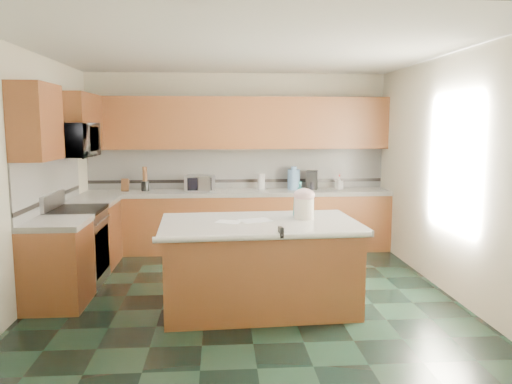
{
  "coord_description": "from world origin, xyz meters",
  "views": [
    {
      "loc": [
        -0.28,
        -5.5,
        1.91
      ],
      "look_at": [
        0.15,
        0.35,
        1.12
      ],
      "focal_mm": 35.0,
      "sensor_mm": 36.0,
      "label": 1
    }
  ],
  "objects": [
    {
      "name": "utensil_crock",
      "position": [
        -1.4,
        2.08,
        0.99
      ],
      "size": [
        0.12,
        0.12,
        0.15
      ],
      "primitive_type": "cylinder",
      "color": "black",
      "rests_on": "back_countertop"
    },
    {
      "name": "back_base_cab",
      "position": [
        0.0,
        2.0,
        0.43
      ],
      "size": [
        4.6,
        0.6,
        0.86
      ],
      "primitive_type": "cube",
      "color": "#3F1D0E",
      "rests_on": "ground"
    },
    {
      "name": "wall_left",
      "position": [
        -2.32,
        0.0,
        1.35
      ],
      "size": [
        0.04,
        4.6,
        2.7
      ],
      "primitive_type": "cube",
      "color": "beige",
      "rests_on": "ground"
    },
    {
      "name": "island_bullnose",
      "position": [
        0.13,
        -1.04,
        0.89
      ],
      "size": [
        2.03,
        0.16,
        0.06
      ],
      "primitive_type": "cylinder",
      "rotation": [
        0.0,
        1.57,
        0.05
      ],
      "color": "white",
      "rests_on": "island_base"
    },
    {
      "name": "range_cooktop",
      "position": [
        -2.0,
        0.5,
        0.9
      ],
      "size": [
        0.62,
        0.78,
        0.04
      ],
      "primitive_type": "cube",
      "color": "black",
      "rests_on": "range_body"
    },
    {
      "name": "clamp_handle",
      "position": [
        0.28,
        -1.09,
        0.91
      ],
      "size": [
        0.02,
        0.07,
        0.02
      ],
      "primitive_type": "cylinder",
      "rotation": [
        1.57,
        0.0,
        0.0
      ],
      "color": "black",
      "rests_on": "island_top"
    },
    {
      "name": "wall_front",
      "position": [
        0.0,
        -2.32,
        1.35
      ],
      "size": [
        4.6,
        0.04,
        2.7
      ],
      "primitive_type": "cube",
      "color": "beige",
      "rests_on": "ground"
    },
    {
      "name": "left_base_cab_front",
      "position": [
        -2.0,
        -0.24,
        0.43
      ],
      "size": [
        0.6,
        0.72,
        0.86
      ],
      "primitive_type": "cube",
      "color": "#3F1D0E",
      "rests_on": "ground"
    },
    {
      "name": "range_handle",
      "position": [
        -1.68,
        0.5,
        0.78
      ],
      "size": [
        0.02,
        0.66,
        0.02
      ],
      "primitive_type": "cylinder",
      "rotation": [
        1.57,
        0.0,
        0.0
      ],
      "color": "#B7B7BC",
      "rests_on": "range_body"
    },
    {
      "name": "wall_back",
      "position": [
        0.0,
        2.32,
        1.35
      ],
      "size": [
        4.6,
        0.04,
        2.7
      ],
      "primitive_type": "cube",
      "color": "beige",
      "rests_on": "ground"
    },
    {
      "name": "island_base",
      "position": [
        0.13,
        -0.44,
        0.43
      ],
      "size": [
        1.98,
        1.19,
        0.86
      ],
      "primitive_type": "cube",
      "rotation": [
        0.0,
        0.0,
        0.05
      ],
      "color": "#3F1D0E",
      "rests_on": "ground"
    },
    {
      "name": "coffee_carafe",
      "position": [
        1.15,
        2.04,
        0.98
      ],
      "size": [
        0.12,
        0.12,
        0.12
      ],
      "primitive_type": "cylinder",
      "color": "black",
      "rests_on": "back_countertop"
    },
    {
      "name": "paper_sheet_b",
      "position": [
        -0.19,
        -0.45,
        0.92
      ],
      "size": [
        0.3,
        0.26,
        0.0
      ],
      "primitive_type": "cube",
      "rotation": [
        0.0,
        0.0,
        -0.37
      ],
      "color": "white",
      "rests_on": "island_top"
    },
    {
      "name": "treat_jar_knob_end_r",
      "position": [
        0.65,
        -0.33,
        1.22
      ],
      "size": [
        0.04,
        0.04,
        0.04
      ],
      "primitive_type": "sphere",
      "color": "tan",
      "rests_on": "treat_jar_lid"
    },
    {
      "name": "treat_jar_lid",
      "position": [
        0.61,
        -0.33,
        1.17
      ],
      "size": [
        0.23,
        0.23,
        0.14
      ],
      "primitive_type": "ellipsoid",
      "color": "beige",
      "rests_on": "treat_jar"
    },
    {
      "name": "left_counter_rear",
      "position": [
        -2.0,
        1.29,
        0.89
      ],
      "size": [
        0.64,
        0.82,
        0.06
      ],
      "primitive_type": "cube",
      "color": "white",
      "rests_on": "left_base_cab_rear"
    },
    {
      "name": "left_counter_front",
      "position": [
        -2.0,
        -0.24,
        0.89
      ],
      "size": [
        0.64,
        0.72,
        0.06
      ],
      "primitive_type": "cube",
      "color": "white",
      "rests_on": "left_base_cab_front"
    },
    {
      "name": "utensil_bundle",
      "position": [
        -1.4,
        2.08,
        1.18
      ],
      "size": [
        0.07,
        0.07,
        0.22
      ],
      "primitive_type": "cylinder",
      "color": "#472814",
      "rests_on": "utensil_crock"
    },
    {
      "name": "back_countertop",
      "position": [
        0.0,
        2.0,
        0.89
      ],
      "size": [
        4.6,
        0.64,
        0.06
      ],
      "primitive_type": "cube",
      "color": "white",
      "rests_on": "back_base_cab"
    },
    {
      "name": "toaster_oven_door",
      "position": [
        -0.58,
        1.92,
        1.04
      ],
      "size": [
        0.36,
        0.01,
        0.19
      ],
      "primitive_type": "cube",
      "color": "black",
      "rests_on": "toaster_oven"
    },
    {
      "name": "back_upper_cab",
      "position": [
        0.0,
        2.13,
        1.94
      ],
      "size": [
        4.6,
        0.33,
        0.78
      ],
      "primitive_type": "cube",
      "color": "#3F1D0E",
      "rests_on": "wall_back"
    },
    {
      "name": "water_jug",
      "position": [
        0.86,
        2.06,
        1.08
      ],
      "size": [
        0.19,
        0.19,
        0.31
      ],
      "primitive_type": "cylinder",
      "color": "#6998CD",
      "rests_on": "back_countertop"
    },
    {
      "name": "back_backsplash",
      "position": [
        0.0,
        2.29,
        1.24
      ],
      "size": [
        4.6,
        0.02,
        0.63
      ],
      "primitive_type": "cube",
      "color": "silver",
      "rests_on": "back_countertop"
    },
    {
      "name": "microwave",
      "position": [
        -2.0,
        0.5,
        1.73
      ],
      "size": [
        0.5,
        0.73,
        0.41
      ],
      "primitive_type": "imported",
      "rotation": [
        0.0,
        0.0,
        1.57
      ],
      "color": "#B7B7BC",
      "rests_on": "wall_left"
    },
    {
      "name": "left_accent_band",
      "position": [
        -2.28,
        0.55,
        1.04
      ],
      "size": [
        0.01,
        2.3,
        0.05
      ],
      "primitive_type": "cube",
      "color": "black",
      "rests_on": "wall_left"
    },
    {
      "name": "paper_sheet_a",
      "position": [
        0.09,
        -0.4,
        0.92
      ],
      "size": [
        0.38,
        0.34,
        0.0
      ],
      "primitive_type": "cube",
      "rotation": [
        0.0,
        0.0,
        0.35
      ],
      "color": "white",
      "rests_on": "island_top"
    },
    {
      "name": "left_upper_cab_rear",
      "position": [
        -2.13,
        1.42,
        1.94
      ],
      "size": [
        0.33,
        1.09,
        0.78
      ],
      "primitive_type": "cube",
      "color": "#3F1D0E",
      "rests_on": "wall_left"
    },
    {
      "name": "soap_bottle_back",
      "position": [
        1.57,
        2.05,
        1.02
      ],
      "size": [
        0.11,
        0.12,
        0.2
      ],
      "primitive_type": "imported",
      "rotation": [
        0.0,
        0.0,
        0.33
      ],
      "color": "white",
      "rests_on": "back_countertop"
    },
    {
      "name": "wall_right",
      "position": [
        2.32,
        0.0,
        1.35
      ],
      "size": [
        0.04,
        4.6,
        2.7
      ],
      "primitive_type": "cube",
      "color": "beige",
      "rests_on": "ground"
    },
    {
      "name": "knife_block",
      "position": [
        -1.69,
        2.05,
        1.01
      ],
      "size": [
        0.11,
        0.14,
        0.2
      ],
      "primitive_type": "cube",
      "rotation": [
        -0.31,
        0.0,
        -0.05
      ],
      "color": "#472814",
      "rests_on": "back_countertop"
    },
    {
      "name": "island_top",
      "position": [
        0.13,
        -0.44,
        0.89
      ],
      "size": [
        2.08,
        1.3,
        0.06
      ],
      "primitive_type": "cube",
      "rotation": [
        0.0,
        0.0,
        0.05
      ],
      "color": "white",
      "rests_on": "island_base"
    },
    {
      "name": "window_light_proxy",
      "position": [
        2.29,
        -0.2,
        1.5
      ],
      "size": [
        0.02,
        1.4,
        1.1
      ],
      "primitive_type": "cube",
      "color": "white",
      "rests_on": "wall_right"
    },
    {
      "name": "water_jug_neck",
      "position": [
        0.86,
        2.06,
        1.26
      ],
      "size": [
        0.09,
        0.09,
        0.04
      ],
      "primitive_type": "cylinder",
      "color": "#6998CD",
      "rests_on": "water_jug"
    },
    {
      "name": "range_oven_door",
      "position": [
        -1.71,
        0.5,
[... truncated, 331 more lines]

